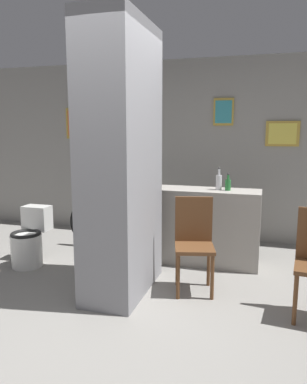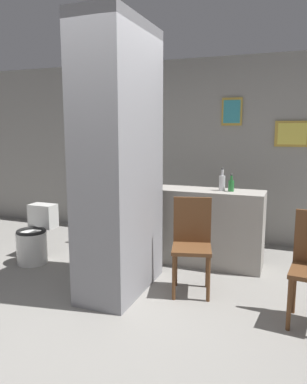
% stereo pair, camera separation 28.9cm
% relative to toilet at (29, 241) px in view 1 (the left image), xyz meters
% --- Properties ---
extents(ground_plane, '(14.00, 14.00, 0.00)m').
position_rel_toilet_xyz_m(ground_plane, '(1.36, -0.87, -0.30)').
color(ground_plane, gray).
extents(wall_back, '(8.00, 0.09, 2.60)m').
position_rel_toilet_xyz_m(wall_back, '(1.36, 1.76, 1.01)').
color(wall_back, gray).
rests_on(wall_back, ground_plane).
extents(pillar_center, '(0.54, 1.07, 2.60)m').
position_rel_toilet_xyz_m(pillar_center, '(1.33, -0.33, 1.00)').
color(pillar_center, gray).
rests_on(pillar_center, ground_plane).
extents(counter_shelf, '(1.45, 0.44, 0.91)m').
position_rel_toilet_xyz_m(counter_shelf, '(1.92, 0.67, 0.16)').
color(counter_shelf, gray).
rests_on(counter_shelf, ground_plane).
extents(toilet, '(0.36, 0.52, 0.68)m').
position_rel_toilet_xyz_m(toilet, '(0.00, 0.00, 0.00)').
color(toilet, silver).
rests_on(toilet, ground_plane).
extents(chair_near_pillar, '(0.46, 0.46, 0.94)m').
position_rel_toilet_xyz_m(chair_near_pillar, '(2.01, -0.12, 0.22)').
color(chair_near_pillar, brown).
rests_on(chair_near_pillar, ground_plane).
extents(bicycle, '(1.66, 0.42, 0.71)m').
position_rel_toilet_xyz_m(bicycle, '(0.91, 0.84, 0.05)').
color(bicycle, black).
rests_on(bicycle, ground_plane).
extents(bottle_tall, '(0.07, 0.07, 0.27)m').
position_rel_toilet_xyz_m(bottle_tall, '(2.14, 0.69, 0.71)').
color(bottle_tall, silver).
rests_on(bottle_tall, counter_shelf).
extents(bottle_short, '(0.07, 0.07, 0.20)m').
position_rel_toilet_xyz_m(bottle_short, '(2.25, 0.67, 0.68)').
color(bottle_short, '#267233').
rests_on(bottle_short, counter_shelf).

